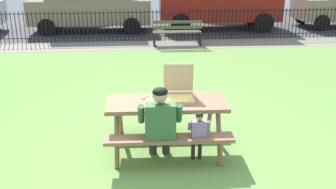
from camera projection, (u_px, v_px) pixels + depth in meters
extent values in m
cube|color=#6F9E4A|center=(148.00, 103.00, 8.02)|extent=(28.00, 12.23, 0.02)
cube|color=gray|center=(140.00, 45.00, 13.09)|extent=(28.00, 1.40, 0.01)
cube|color=#424247|center=(137.00, 23.00, 17.37)|extent=(28.00, 7.73, 0.01)
cube|color=#8E644A|center=(167.00, 103.00, 5.90)|extent=(1.83, 0.83, 0.06)
cube|color=#8E644A|center=(169.00, 139.00, 5.44)|extent=(1.81, 0.35, 0.05)
cube|color=#8E644A|center=(165.00, 107.00, 6.56)|extent=(1.81, 0.35, 0.05)
cylinder|color=#8E644A|center=(117.00, 140.00, 5.60)|extent=(0.09, 0.44, 0.74)
cylinder|color=#8E644A|center=(120.00, 117.00, 6.38)|extent=(0.09, 0.44, 0.74)
cylinder|color=#8E644A|center=(219.00, 137.00, 5.68)|extent=(0.09, 0.44, 0.74)
cylinder|color=#8E644A|center=(210.00, 115.00, 6.46)|extent=(0.09, 0.44, 0.74)
cube|color=tan|center=(179.00, 100.00, 5.94)|extent=(0.50, 0.50, 0.01)
cube|color=silver|center=(179.00, 99.00, 5.94)|extent=(0.46, 0.46, 0.00)
cube|color=tan|center=(179.00, 103.00, 5.72)|extent=(0.46, 0.05, 0.04)
cube|color=tan|center=(178.00, 93.00, 6.14)|extent=(0.46, 0.05, 0.04)
cube|color=tan|center=(164.00, 98.00, 5.93)|extent=(0.05, 0.46, 0.04)
cube|color=tan|center=(194.00, 98.00, 5.94)|extent=(0.05, 0.46, 0.04)
cube|color=tan|center=(178.00, 77.00, 6.08)|extent=(0.47, 0.13, 0.45)
cylinder|color=tan|center=(179.00, 99.00, 5.94)|extent=(0.39, 0.39, 0.01)
cylinder|color=#F2D05C|center=(179.00, 98.00, 5.94)|extent=(0.36, 0.36, 0.00)
pyramid|color=#E6C049|center=(152.00, 98.00, 5.99)|extent=(0.29, 0.26, 0.01)
cube|color=tan|center=(145.00, 97.00, 6.04)|extent=(0.12, 0.17, 0.02)
cylinder|color=#2F2F2F|center=(153.00, 140.00, 5.89)|extent=(0.12, 0.12, 0.44)
cylinder|color=#2F2F2F|center=(153.00, 131.00, 5.61)|extent=(0.17, 0.43, 0.15)
cylinder|color=#2F2F2F|center=(166.00, 140.00, 5.90)|extent=(0.12, 0.12, 0.44)
cylinder|color=#2F2F2F|center=(167.00, 131.00, 5.62)|extent=(0.17, 0.43, 0.15)
cube|color=#386638|center=(160.00, 122.00, 5.34)|extent=(0.43, 0.24, 0.52)
cylinder|color=#386638|center=(141.00, 114.00, 5.34)|extent=(0.10, 0.21, 0.31)
cylinder|color=#386638|center=(179.00, 113.00, 5.37)|extent=(0.10, 0.21, 0.31)
sphere|color=tan|center=(160.00, 95.00, 5.23)|extent=(0.21, 0.21, 0.21)
ellipsoid|color=black|center=(160.00, 92.00, 5.21)|extent=(0.21, 0.20, 0.12)
cylinder|color=#282828|center=(193.00, 145.00, 5.73)|extent=(0.06, 0.06, 0.44)
cylinder|color=#282828|center=(194.00, 134.00, 5.55)|extent=(0.08, 0.21, 0.08)
cylinder|color=#282828|center=(200.00, 145.00, 5.73)|extent=(0.06, 0.06, 0.44)
cylinder|color=#282828|center=(201.00, 134.00, 5.56)|extent=(0.08, 0.21, 0.08)
cube|color=#8C72A5|center=(199.00, 130.00, 5.42)|extent=(0.21, 0.12, 0.26)
cylinder|color=#8C72A5|center=(190.00, 126.00, 5.41)|extent=(0.05, 0.11, 0.16)
cylinder|color=#8C72A5|center=(208.00, 125.00, 5.43)|extent=(0.05, 0.11, 0.16)
sphere|color=tan|center=(199.00, 117.00, 5.36)|extent=(0.11, 0.11, 0.11)
ellipsoid|color=black|center=(199.00, 115.00, 5.35)|extent=(0.11, 0.10, 0.06)
cylinder|color=black|center=(138.00, 12.00, 13.42)|extent=(18.76, 0.03, 0.03)
cylinder|color=black|center=(139.00, 36.00, 13.69)|extent=(18.76, 0.03, 0.03)
cylinder|color=black|center=(3.00, 28.00, 13.15)|extent=(0.02, 0.02, 1.08)
cylinder|color=black|center=(7.00, 28.00, 13.16)|extent=(0.02, 0.02, 1.08)
cylinder|color=black|center=(12.00, 28.00, 13.18)|extent=(0.02, 0.02, 1.08)
cylinder|color=black|center=(16.00, 28.00, 13.19)|extent=(0.02, 0.02, 1.08)
cylinder|color=black|center=(20.00, 27.00, 13.20)|extent=(0.02, 0.02, 1.08)
cylinder|color=black|center=(25.00, 27.00, 13.21)|extent=(0.02, 0.02, 1.08)
cylinder|color=black|center=(29.00, 27.00, 13.23)|extent=(0.02, 0.02, 1.08)
cylinder|color=black|center=(33.00, 27.00, 13.24)|extent=(0.02, 0.02, 1.08)
cylinder|color=black|center=(37.00, 27.00, 13.25)|extent=(0.02, 0.02, 1.08)
cylinder|color=black|center=(42.00, 27.00, 13.27)|extent=(0.02, 0.02, 1.08)
cylinder|color=black|center=(46.00, 27.00, 13.28)|extent=(0.02, 0.02, 1.08)
cylinder|color=black|center=(50.00, 27.00, 13.29)|extent=(0.02, 0.02, 1.08)
cylinder|color=black|center=(54.00, 27.00, 13.30)|extent=(0.02, 0.02, 1.08)
cylinder|color=black|center=(58.00, 27.00, 13.32)|extent=(0.02, 0.02, 1.08)
cylinder|color=black|center=(63.00, 27.00, 13.33)|extent=(0.02, 0.02, 1.08)
cylinder|color=black|center=(67.00, 27.00, 13.34)|extent=(0.02, 0.02, 1.08)
cylinder|color=black|center=(71.00, 27.00, 13.36)|extent=(0.02, 0.02, 1.08)
cylinder|color=black|center=(75.00, 27.00, 13.37)|extent=(0.02, 0.02, 1.08)
cylinder|color=black|center=(79.00, 27.00, 13.38)|extent=(0.02, 0.02, 1.08)
cylinder|color=black|center=(83.00, 26.00, 13.39)|extent=(0.02, 0.02, 1.08)
cylinder|color=black|center=(88.00, 26.00, 13.41)|extent=(0.02, 0.02, 1.08)
cylinder|color=black|center=(92.00, 26.00, 13.42)|extent=(0.02, 0.02, 1.08)
cylinder|color=black|center=(96.00, 26.00, 13.43)|extent=(0.02, 0.02, 1.08)
cylinder|color=black|center=(100.00, 26.00, 13.45)|extent=(0.02, 0.02, 1.08)
cylinder|color=black|center=(104.00, 26.00, 13.46)|extent=(0.02, 0.02, 1.08)
cylinder|color=black|center=(108.00, 26.00, 13.47)|extent=(0.02, 0.02, 1.08)
cylinder|color=black|center=(112.00, 26.00, 13.48)|extent=(0.02, 0.02, 1.08)
cylinder|color=black|center=(116.00, 26.00, 13.50)|extent=(0.02, 0.02, 1.08)
cylinder|color=black|center=(120.00, 26.00, 13.51)|extent=(0.02, 0.02, 1.08)
cylinder|color=black|center=(125.00, 26.00, 13.52)|extent=(0.02, 0.02, 1.08)
cylinder|color=black|center=(129.00, 26.00, 13.54)|extent=(0.02, 0.02, 1.08)
cylinder|color=black|center=(133.00, 26.00, 13.55)|extent=(0.02, 0.02, 1.08)
cylinder|color=black|center=(137.00, 26.00, 13.56)|extent=(0.02, 0.02, 1.08)
cylinder|color=black|center=(141.00, 25.00, 13.57)|extent=(0.02, 0.02, 1.08)
cylinder|color=black|center=(145.00, 25.00, 13.59)|extent=(0.02, 0.02, 1.08)
cylinder|color=black|center=(149.00, 25.00, 13.60)|extent=(0.02, 0.02, 1.08)
cylinder|color=black|center=(153.00, 25.00, 13.61)|extent=(0.02, 0.02, 1.08)
cylinder|color=black|center=(157.00, 25.00, 13.63)|extent=(0.02, 0.02, 1.08)
cylinder|color=black|center=(161.00, 25.00, 13.64)|extent=(0.02, 0.02, 1.08)
cylinder|color=black|center=(165.00, 25.00, 13.65)|extent=(0.02, 0.02, 1.08)
cylinder|color=black|center=(169.00, 25.00, 13.66)|extent=(0.02, 0.02, 1.08)
cylinder|color=black|center=(173.00, 25.00, 13.68)|extent=(0.02, 0.02, 1.08)
cylinder|color=black|center=(177.00, 25.00, 13.69)|extent=(0.02, 0.02, 1.08)
cylinder|color=black|center=(181.00, 25.00, 13.70)|extent=(0.02, 0.02, 1.08)
cylinder|color=black|center=(185.00, 25.00, 13.72)|extent=(0.02, 0.02, 1.08)
cylinder|color=black|center=(189.00, 25.00, 13.73)|extent=(0.02, 0.02, 1.08)
cylinder|color=black|center=(193.00, 25.00, 13.74)|extent=(0.02, 0.02, 1.08)
cylinder|color=black|center=(197.00, 25.00, 13.75)|extent=(0.02, 0.02, 1.08)
cylinder|color=black|center=(201.00, 25.00, 13.77)|extent=(0.02, 0.02, 1.08)
cylinder|color=black|center=(205.00, 24.00, 13.78)|extent=(0.02, 0.02, 1.08)
cylinder|color=black|center=(208.00, 24.00, 13.79)|extent=(0.02, 0.02, 1.08)
cylinder|color=black|center=(212.00, 24.00, 13.80)|extent=(0.02, 0.02, 1.08)
cylinder|color=black|center=(216.00, 24.00, 13.82)|extent=(0.02, 0.02, 1.08)
cylinder|color=black|center=(220.00, 24.00, 13.83)|extent=(0.02, 0.02, 1.08)
cylinder|color=black|center=(224.00, 24.00, 13.84)|extent=(0.02, 0.02, 1.08)
cylinder|color=black|center=(228.00, 24.00, 13.86)|extent=(0.02, 0.02, 1.08)
cylinder|color=black|center=(232.00, 24.00, 13.87)|extent=(0.02, 0.02, 1.08)
cylinder|color=black|center=(236.00, 24.00, 13.88)|extent=(0.02, 0.02, 1.08)
cylinder|color=black|center=(240.00, 24.00, 13.89)|extent=(0.02, 0.02, 1.08)
cylinder|color=black|center=(243.00, 24.00, 13.91)|extent=(0.02, 0.02, 1.08)
cylinder|color=black|center=(247.00, 24.00, 13.92)|extent=(0.02, 0.02, 1.08)
cylinder|color=black|center=(251.00, 24.00, 13.93)|extent=(0.02, 0.02, 1.08)
cylinder|color=black|center=(255.00, 24.00, 13.95)|extent=(0.02, 0.02, 1.08)
cylinder|color=black|center=(259.00, 24.00, 13.96)|extent=(0.02, 0.02, 1.08)
cylinder|color=black|center=(263.00, 23.00, 13.97)|extent=(0.02, 0.02, 1.08)
cylinder|color=black|center=(266.00, 23.00, 13.98)|extent=(0.02, 0.02, 1.08)
cylinder|color=black|center=(270.00, 23.00, 14.00)|extent=(0.02, 0.02, 1.08)
cylinder|color=black|center=(274.00, 23.00, 14.01)|extent=(0.02, 0.02, 1.08)
cylinder|color=black|center=(278.00, 23.00, 14.02)|extent=(0.02, 0.02, 1.08)
cylinder|color=black|center=(282.00, 23.00, 14.04)|extent=(0.02, 0.02, 1.08)
cylinder|color=black|center=(285.00, 23.00, 14.05)|extent=(0.02, 0.02, 1.08)
cylinder|color=black|center=(289.00, 23.00, 14.06)|extent=(0.02, 0.02, 1.08)
cylinder|color=black|center=(293.00, 23.00, 14.07)|extent=(0.02, 0.02, 1.08)
cylinder|color=black|center=(297.00, 23.00, 14.09)|extent=(0.02, 0.02, 1.08)
cylinder|color=black|center=(300.00, 23.00, 14.10)|extent=(0.02, 0.02, 1.08)
cylinder|color=black|center=(304.00, 23.00, 14.11)|extent=(0.02, 0.02, 1.08)
cylinder|color=black|center=(308.00, 23.00, 14.13)|extent=(0.02, 0.02, 1.08)
cylinder|color=black|center=(312.00, 23.00, 14.14)|extent=(0.02, 0.02, 1.08)
cylinder|color=black|center=(315.00, 23.00, 14.15)|extent=(0.02, 0.02, 1.08)
cylinder|color=black|center=(319.00, 23.00, 14.16)|extent=(0.02, 0.02, 1.08)
cylinder|color=black|center=(323.00, 22.00, 14.18)|extent=(0.02, 0.02, 1.08)
cylinder|color=black|center=(326.00, 22.00, 14.19)|extent=(0.02, 0.02, 1.08)
cylinder|color=black|center=(330.00, 22.00, 14.20)|extent=(0.02, 0.02, 1.08)
cylinder|color=black|center=(334.00, 22.00, 14.22)|extent=(0.02, 0.02, 1.08)
cube|color=brown|center=(176.00, 31.00, 13.12)|extent=(1.60, 0.11, 0.04)
cube|color=brown|center=(177.00, 32.00, 12.99)|extent=(1.60, 0.11, 0.04)
cube|color=brown|center=(177.00, 33.00, 12.86)|extent=(1.60, 0.11, 0.04)
cube|color=brown|center=(178.00, 27.00, 12.74)|extent=(1.60, 0.06, 0.11)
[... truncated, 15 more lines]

